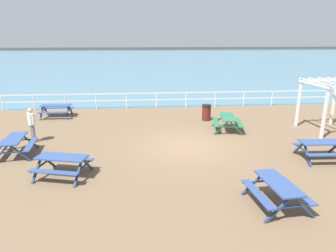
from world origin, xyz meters
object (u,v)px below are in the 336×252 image
Objects in this scene: picnic_table_far_right at (62,161)px; visitor at (32,123)px; picnic_table_far_left at (322,146)px; lattice_pergola at (332,94)px; picnic_table_seaward at (277,188)px; litter_bin at (206,112)px; picnic_table_near_left at (15,142)px; picnic_table_near_right at (228,120)px; picnic_table_mid_centre at (56,108)px.

visitor is at bearing 135.21° from picnic_table_far_right.
lattice_pergola reaches higher than picnic_table_far_left.
lattice_pergola reaches higher than picnic_table_seaward.
picnic_table_far_left is 0.67× the size of lattice_pergola.
visitor is (-2.33, 3.96, 0.36)m from picnic_table_far_right.
visitor is 9.60m from litter_bin.
picnic_table_near_left is at bearing 175.36° from picnic_table_far_left.
picnic_table_near_right is 1.11× the size of picnic_table_mid_centre.
visitor is (0.18, 1.71, 0.36)m from picnic_table_near_left.
picnic_table_far_left is 7.24m from litter_bin.
picnic_table_seaward is at bearing -135.18° from lattice_pergola.
picnic_table_far_left is 4.69m from picnic_table_seaward.
picnic_table_near_left is at bearing 152.80° from picnic_table_far_right.
picnic_table_seaward is at bearing -133.29° from picnic_table_far_left.
picnic_table_near_right is 1.05× the size of picnic_table_seaward.
picnic_table_near_right is 8.95m from picnic_table_far_right.
picnic_table_far_right is at bearing -72.88° from picnic_table_mid_centre.
picnic_table_far_left is (2.79, -4.24, 0.00)m from picnic_table_near_right.
picnic_table_mid_centre is (0.05, 6.34, 0.00)m from picnic_table_near_left.
picnic_table_near_right is 1.22× the size of visitor.
lattice_pergola is (15.07, 0.49, 1.05)m from visitor.
lattice_pergola is (15.19, -4.15, 1.41)m from picnic_table_mid_centre.
litter_bin reaches higher than picnic_table_far_right.
litter_bin reaches higher than picnic_table_mid_centre.
picnic_table_seaward is 0.70× the size of lattice_pergola.
picnic_table_near_right is at bearing 145.76° from visitor.
picnic_table_far_left is at bearing -136.88° from picnic_table_near_right.
picnic_table_far_left is at bearing -30.62° from picnic_table_mid_centre.
picnic_table_mid_centre is 14.55m from picnic_table_seaward.
picnic_table_near_left and picnic_table_near_right have the same top height.
lattice_pergola reaches higher than picnic_table_mid_centre.
visitor reaches higher than picnic_table_far_left.
picnic_table_near_left is 2.06× the size of litter_bin.
picnic_table_far_right is 4.61m from visitor.
picnic_table_near_right is 7.55m from picnic_table_seaward.
picnic_table_near_left is at bearing 115.06° from picnic_table_near_right.
picnic_table_mid_centre is 0.66× the size of lattice_pergola.
picnic_table_near_right is (9.95, 2.72, 0.00)m from picnic_table_near_left.
lattice_pergola is (2.51, 3.72, 1.41)m from picnic_table_far_left.
picnic_table_near_left is 1.02× the size of picnic_table_seaward.
picnic_table_seaward is 9.24m from lattice_pergola.
visitor reaches higher than picnic_table_near_left.
lattice_pergola is at bearing -85.80° from picnic_table_near_right.
lattice_pergola reaches higher than picnic_table_near_right.
litter_bin is (9.19, -1.52, -0.10)m from picnic_table_mid_centre.
lattice_pergola is (5.85, 7.01, 1.41)m from picnic_table_seaward.
picnic_table_near_right and picnic_table_far_right have the same top height.
picnic_table_far_right is 1.28× the size of visitor.
picnic_table_far_left is at bearing -129.33° from lattice_pergola.
picnic_table_seaward is 2.03× the size of litter_bin.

